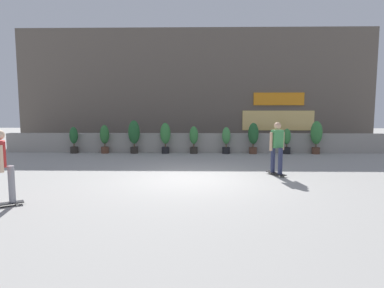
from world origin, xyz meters
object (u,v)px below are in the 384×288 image
Objects in this scene: potted_plant_3 at (165,136)px; potted_plant_6 at (253,136)px; potted_plant_5 at (226,139)px; potted_plant_7 at (287,141)px; skater_far_left at (277,146)px; potted_plant_8 at (316,135)px; potted_plant_4 at (194,139)px; potted_plant_1 at (105,137)px; skater_by_wall_left at (1,165)px; potted_plant_0 at (74,139)px; potted_plant_2 at (134,134)px.

potted_plant_6 reaches higher than potted_plant_3.
potted_plant_3 reaches higher than potted_plant_5.
potted_plant_3 is 5.63m from potted_plant_7.
skater_far_left reaches higher than potted_plant_7.
potted_plant_3 is 0.94× the size of potted_plant_8.
potted_plant_3 is 4.08m from potted_plant_6.
potted_plant_4 is at bearing 118.73° from skater_far_left.
potted_plant_3 is (2.85, 0.00, 0.08)m from potted_plant_1.
potted_plant_3 is at bearing 72.28° from skater_by_wall_left.
skater_far_left is at bearing -35.75° from potted_plant_1.
potted_plant_8 is 5.77m from skater_far_left.
potted_plant_4 is at bearing 180.00° from potted_plant_7.
potted_plant_7 is at bearing 72.28° from skater_far_left.
potted_plant_8 is at bearing -0.00° from potted_plant_0.
potted_plant_3 is 1.13× the size of potted_plant_4.
potted_plant_0 is at bearing 180.00° from potted_plant_4.
potted_plant_1 reaches higher than potted_plant_7.
potted_plant_4 is at bearing -0.00° from potted_plant_0.
potted_plant_7 is (7.09, -0.00, -0.29)m from potted_plant_2.
skater_by_wall_left and skater_far_left have the same top height.
skater_far_left is (5.51, -4.96, 0.04)m from potted_plant_2.
potted_plant_6 is (4.08, 0.00, 0.00)m from potted_plant_3.
potted_plant_0 is 9.94m from potted_plant_7.
skater_by_wall_left is (1.59, -8.51, 0.27)m from potted_plant_0.
potted_plant_3 reaches higher than potted_plant_4.
potted_plant_0 is 7.14m from potted_plant_5.
potted_plant_6 is at bearing 51.37° from skater_by_wall_left.
potted_plant_6 reaches higher than potted_plant_7.
potted_plant_4 is 1.51m from potted_plant_5.
potted_plant_2 is 1.47m from potted_plant_3.
potted_plant_6 is at bearing 0.00° from potted_plant_2.
potted_plant_8 is at bearing 59.39° from skater_far_left.
potted_plant_1 is 0.78× the size of skater_far_left.
potted_plant_0 is 0.73× the size of skater_by_wall_left.
potted_plant_3 reaches higher than potted_plant_0.
potted_plant_1 is 0.93× the size of potted_plant_3.
potted_plant_0 is 0.93× the size of potted_plant_1.
potted_plant_3 is 8.94m from skater_by_wall_left.
potted_plant_2 is at bearing -0.00° from potted_plant_0.
skater_by_wall_left is 7.64m from skater_far_left.
skater_by_wall_left is at bearing -79.43° from potted_plant_0.
potted_plant_7 is (2.80, -0.00, -0.05)m from potted_plant_5.
potted_plant_2 is at bearing 180.00° from potted_plant_5.
potted_plant_1 reaches higher than potted_plant_5.
potted_plant_1 is at bearing 90.88° from skater_by_wall_left.
potted_plant_1 is 1.04× the size of potted_plant_4.
skater_by_wall_left reaches higher than potted_plant_8.
skater_far_left is at bearing -50.82° from potted_plant_3.
potted_plant_2 reaches higher than potted_plant_7.
potted_plant_8 is at bearing 0.00° from potted_plant_2.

